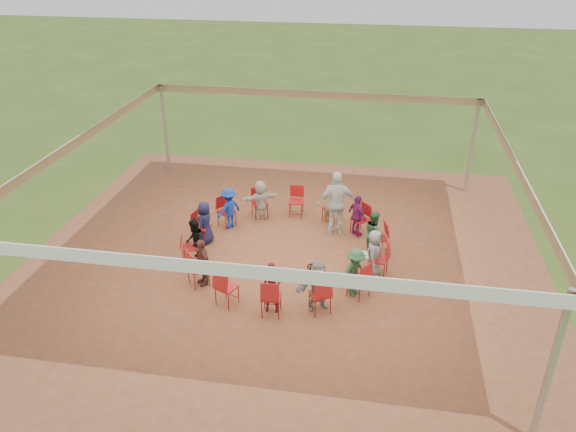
% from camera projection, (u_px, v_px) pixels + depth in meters
% --- Properties ---
extents(ground, '(80.00, 80.00, 0.00)m').
position_uv_depth(ground, '(286.00, 257.00, 14.41)').
color(ground, '#365019').
rests_on(ground, ground).
extents(dirt_patch, '(13.00, 13.00, 0.00)m').
position_uv_depth(dirt_patch, '(286.00, 257.00, 14.41)').
color(dirt_patch, brown).
rests_on(dirt_patch, ground).
extents(tent, '(10.33, 10.33, 3.00)m').
position_uv_depth(tent, '(285.00, 172.00, 13.33)').
color(tent, '#B2B2B7').
rests_on(tent, ground).
extents(chair_0, '(0.51, 0.49, 0.90)m').
position_uv_depth(chair_0, '(379.00, 259.00, 13.47)').
color(chair_0, '#9F1616').
rests_on(chair_0, ground).
extents(chair_1, '(0.54, 0.52, 0.90)m').
position_uv_depth(chair_1, '(378.00, 238.00, 14.41)').
color(chair_1, '#9F1616').
rests_on(chair_1, ground).
extents(chair_2, '(0.61, 0.61, 0.90)m').
position_uv_depth(chair_2, '(360.00, 220.00, 15.31)').
color(chair_2, '#9F1616').
rests_on(chair_2, ground).
extents(chair_3, '(0.56, 0.57, 0.90)m').
position_uv_depth(chair_3, '(331.00, 207.00, 15.99)').
color(chair_3, '#9F1616').
rests_on(chair_3, ground).
extents(chair_4, '(0.44, 0.46, 0.90)m').
position_uv_depth(chair_4, '(296.00, 202.00, 16.31)').
color(chair_4, '#9F1616').
rests_on(chair_4, ground).
extents(chair_5, '(0.58, 0.59, 0.90)m').
position_uv_depth(chair_5, '(260.00, 203.00, 16.22)').
color(chair_5, '#9F1616').
rests_on(chair_5, ground).
extents(chair_6, '(0.60, 0.60, 0.90)m').
position_uv_depth(chair_6, '(226.00, 212.00, 15.73)').
color(chair_6, '#9F1616').
rests_on(chair_6, ground).
extents(chair_7, '(0.51, 0.49, 0.90)m').
position_uv_depth(chair_7, '(202.00, 227.00, 14.93)').
color(chair_7, '#9F1616').
rests_on(chair_7, ground).
extents(chair_8, '(0.54, 0.52, 0.90)m').
position_uv_depth(chair_8, '(190.00, 247.00, 14.00)').
color(chair_8, '#9F1616').
rests_on(chair_8, ground).
extents(chair_9, '(0.61, 0.61, 0.90)m').
position_uv_depth(chair_9, '(198.00, 269.00, 13.10)').
color(chair_9, '#9F1616').
rests_on(chair_9, ground).
extents(chair_10, '(0.56, 0.57, 0.90)m').
position_uv_depth(chair_10, '(227.00, 287.00, 12.42)').
color(chair_10, '#9F1616').
rests_on(chair_10, ground).
extents(chair_11, '(0.44, 0.46, 0.90)m').
position_uv_depth(chair_11, '(271.00, 297.00, 12.10)').
color(chair_11, '#9F1616').
rests_on(chair_11, ground).
extents(chair_12, '(0.58, 0.59, 0.90)m').
position_uv_depth(chair_12, '(320.00, 294.00, 12.19)').
color(chair_12, '#9F1616').
rests_on(chair_12, ground).
extents(chair_13, '(0.60, 0.60, 0.90)m').
position_uv_depth(chair_13, '(359.00, 280.00, 12.68)').
color(chair_13, '#9F1616').
rests_on(chair_13, ground).
extents(person_seated_0, '(0.42, 0.63, 1.19)m').
position_uv_depth(person_seated_0, '(374.00, 253.00, 13.44)').
color(person_seated_0, gray).
rests_on(person_seated_0, ground).
extents(person_seated_1, '(0.47, 0.64, 1.19)m').
position_uv_depth(person_seated_1, '(374.00, 233.00, 14.33)').
color(person_seated_1, '#2B5433').
rests_on(person_seated_1, ground).
extents(person_seated_2, '(0.72, 0.76, 1.19)m').
position_uv_depth(person_seated_2, '(357.00, 216.00, 15.19)').
color(person_seated_2, '#7C1C5B').
rests_on(person_seated_2, ground).
extents(person_seated_3, '(0.51, 0.43, 1.19)m').
position_uv_depth(person_seated_3, '(329.00, 204.00, 15.83)').
color(person_seated_3, '#8E8152').
rests_on(person_seated_3, ground).
extents(person_seated_4, '(1.16, 0.88, 1.19)m').
position_uv_depth(person_seated_4, '(261.00, 200.00, 16.05)').
color(person_seated_4, beige).
rests_on(person_seated_4, ground).
extents(person_seated_5, '(0.76, 0.84, 1.19)m').
position_uv_depth(person_seated_5, '(229.00, 208.00, 15.58)').
color(person_seated_5, '#0F2F96').
rests_on(person_seated_5, ground).
extents(person_seated_6, '(0.42, 0.63, 1.19)m').
position_uv_depth(person_seated_6, '(205.00, 223.00, 14.83)').
color(person_seated_6, '#161838').
rests_on(person_seated_6, ground).
extents(person_seated_7, '(0.47, 0.64, 1.19)m').
position_uv_depth(person_seated_7, '(195.00, 241.00, 13.94)').
color(person_seated_7, black).
rests_on(person_seated_7, ground).
extents(person_seated_8, '(0.72, 0.76, 1.19)m').
position_uv_depth(person_seated_8, '(202.00, 262.00, 13.09)').
color(person_seated_8, brown).
rests_on(person_seated_8, ground).
extents(person_seated_9, '(0.44, 0.30, 1.19)m').
position_uv_depth(person_seated_9, '(272.00, 288.00, 12.13)').
color(person_seated_9, '#450912').
rests_on(person_seated_9, ground).
extents(person_seated_10, '(1.16, 0.88, 1.19)m').
position_uv_depth(person_seated_10, '(318.00, 285.00, 12.22)').
color(person_seated_10, gray).
rests_on(person_seated_10, ground).
extents(person_seated_11, '(0.76, 0.84, 1.19)m').
position_uv_depth(person_seated_11, '(355.00, 272.00, 12.69)').
color(person_seated_11, '#2B5433').
rests_on(person_seated_11, ground).
extents(standing_person, '(1.19, 0.85, 1.83)m').
position_uv_depth(standing_person, '(337.00, 203.00, 15.14)').
color(standing_person, silver).
rests_on(standing_person, ground).
extents(cable_coil, '(0.32, 0.32, 0.03)m').
position_uv_depth(cable_coil, '(313.00, 267.00, 13.96)').
color(cable_coil, black).
rests_on(cable_coil, ground).
extents(laptop, '(0.32, 0.38, 0.23)m').
position_uv_depth(laptop, '(368.00, 253.00, 13.51)').
color(laptop, '#B7B7BC').
rests_on(laptop, ground).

